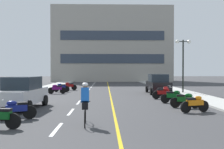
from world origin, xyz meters
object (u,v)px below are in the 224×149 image
Objects in this scene: motorcycle_10 at (69,86)px; cyclist_rider at (85,103)px; street_lamp_mid at (183,54)px; motorcycle_9 at (61,87)px; motorcycle_7 at (163,91)px; motorcycle_5 at (174,96)px; parked_car_mid at (158,84)px; motorcycle_4 at (185,100)px; motorcycle_2 at (16,109)px; motorcycle_8 at (57,89)px; parked_car_near at (23,93)px; motorcycle_6 at (163,93)px; motorcycle_3 at (195,103)px.

cyclist_rider is (3.14, -18.02, 0.41)m from motorcycle_10.
motorcycle_9 is (-11.73, 2.24, -3.28)m from street_lamp_mid.
street_lamp_mid reaches higher than cyclist_rider.
motorcycle_5 is at bearing -93.17° from motorcycle_7.
parked_car_mid is 2.50× the size of motorcycle_9.
motorcycle_2 is at bearing -158.68° from motorcycle_4.
motorcycle_4 is 1.00× the size of motorcycle_5.
motorcycle_2 is 12.85m from motorcycle_7.
motorcycle_8 is 2.09m from motorcycle_9.
motorcycle_9 is at bearing 166.96° from parked_car_mid.
motorcycle_10 is at bearing 86.85° from parked_car_near.
motorcycle_8 is (0.18, 9.42, -0.44)m from parked_car_near.
street_lamp_mid is 2.92× the size of motorcycle_9.
motorcycle_6 is 10.10m from motorcycle_8.
parked_car_near is at bearing -91.11° from motorcycle_8.
motorcycle_8 is at bearing 92.63° from motorcycle_2.
motorcycle_4 is at bearing 39.49° from cyclist_rider.
motorcycle_5 and motorcycle_7 have the same top height.
motorcycle_4 is 1.00× the size of motorcycle_8.
motorcycle_8 is (-9.15, 10.99, 0.00)m from motorcycle_3.
motorcycle_6 is 1.01× the size of motorcycle_7.
street_lamp_mid is 1.17× the size of parked_car_mid.
parked_car_mid is 2.48× the size of motorcycle_6.
motorcycle_8 is at bearing 129.80° from motorcycle_3.
motorcycle_5 is (-0.10, 2.14, 0.00)m from motorcycle_4.
motorcycle_2 is 0.97× the size of motorcycle_9.
motorcycle_7 is (-2.54, -3.12, -3.28)m from street_lamp_mid.
parked_car_mid is 9.66m from motorcycle_9.
motorcycle_2 is (0.77, -3.33, -0.44)m from parked_car_near.
cyclist_rider reaches higher than motorcycle_4.
motorcycle_4 is at bearing -57.69° from motorcycle_10.
motorcycle_4 and motorcycle_5 have the same top height.
motorcycle_10 is (-8.90, 4.21, -0.44)m from parked_car_mid.
motorcycle_7 is 9.82m from motorcycle_8.
street_lamp_mid is 3.00× the size of motorcycle_3.
cyclist_rider is at bearing -75.09° from motorcycle_8.
motorcycle_4 is 2.15m from motorcycle_5.
motorcycle_7 is at bearing 33.08° from parked_car_near.
motorcycle_2 is at bearing -136.09° from motorcycle_6.
motorcycle_4 and motorcycle_10 have the same top height.
motorcycle_8 is (-11.80, 0.15, -3.28)m from street_lamp_mid.
street_lamp_mid is 17.18m from motorcycle_2.
parked_car_near reaches higher than motorcycle_3.
motorcycle_4 and motorcycle_6 have the same top height.
motorcycle_2 is 3.34m from cyclist_rider.
street_lamp_mid reaches higher than motorcycle_2.
motorcycle_7 is 1.00× the size of motorcycle_10.
motorcycle_3 is 0.93× the size of cyclist_rider.
motorcycle_7 is (0.10, 7.71, 0.00)m from motorcycle_3.
motorcycle_5 is 14.20m from motorcycle_10.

